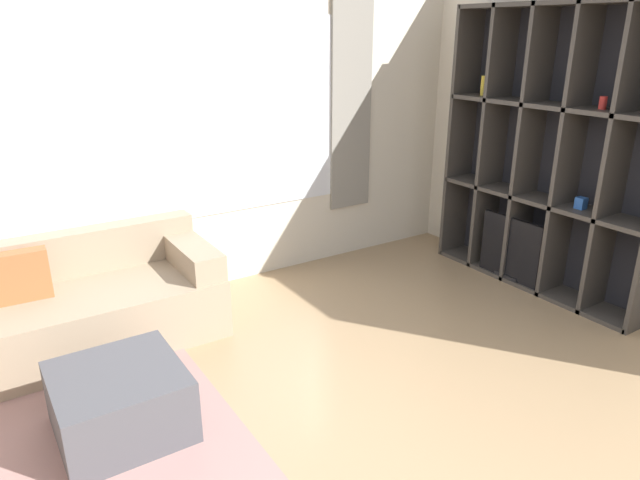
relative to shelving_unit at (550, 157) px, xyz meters
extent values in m
cube|color=beige|center=(-2.68, 1.54, 0.22)|extent=(6.84, 0.07, 2.70)
cube|color=white|center=(-2.68, 1.50, 0.32)|extent=(3.10, 0.01, 1.60)
cube|color=gray|center=(-0.96, 1.49, 0.32)|extent=(0.44, 0.03, 1.90)
cube|color=beige|center=(0.18, -0.15, 0.22)|extent=(0.07, 4.52, 2.70)
cube|color=gray|center=(-4.17, -0.04, -1.13)|extent=(2.28, 2.17, 0.01)
cube|color=#232328|center=(0.13, -0.01, 0.03)|extent=(0.02, 1.93, 2.33)
cube|color=#3D3833|center=(-0.03, -0.59, 0.03)|extent=(0.35, 0.04, 2.33)
cube|color=#3D3833|center=(-0.03, -0.20, 0.03)|extent=(0.35, 0.04, 2.33)
cube|color=#3D3833|center=(-0.03, 0.19, 0.03)|extent=(0.35, 0.04, 2.33)
cube|color=#3D3833|center=(-0.03, 0.57, 0.03)|extent=(0.35, 0.04, 2.33)
cube|color=#3D3833|center=(-0.03, 0.96, 0.03)|extent=(0.35, 0.04, 2.33)
cube|color=#3D3833|center=(-0.03, -0.01, -1.12)|extent=(0.35, 1.93, 0.04)
cube|color=#3D3833|center=(-0.03, -0.01, -0.36)|extent=(0.35, 1.93, 0.04)
cube|color=#3D3833|center=(-0.03, -0.01, 0.42)|extent=(0.35, 1.93, 0.04)
cube|color=#3D3833|center=(-0.03, -0.01, 1.18)|extent=(0.35, 1.93, 0.04)
cube|color=black|center=(-0.17, 0.15, -0.82)|extent=(0.04, 0.62, 0.56)
cube|color=black|center=(-0.15, 0.15, -1.08)|extent=(0.10, 0.24, 0.03)
cube|color=#2856A8|center=(-0.05, -0.37, -0.29)|extent=(0.07, 0.07, 0.09)
cylinder|color=#2856A8|center=(-0.05, 0.02, -1.07)|extent=(0.05, 0.05, 0.07)
cube|color=gold|center=(-0.05, 0.41, -1.02)|extent=(0.06, 0.06, 0.15)
cylinder|color=gold|center=(-0.05, 0.73, 0.52)|extent=(0.06, 0.06, 0.17)
cylinder|color=red|center=(-0.05, -0.41, 0.49)|extent=(0.06, 0.06, 0.09)
cube|color=gray|center=(-3.72, 1.02, -0.92)|extent=(2.15, 0.86, 0.43)
cube|color=gray|center=(-3.72, 1.36, -0.54)|extent=(2.15, 0.18, 0.32)
cube|color=gray|center=(-2.77, 1.02, -0.61)|extent=(0.24, 0.80, 0.19)
cube|color=#C65B33|center=(-3.91, 1.08, -0.54)|extent=(0.35, 0.14, 0.34)
cube|color=#47474C|center=(-3.61, -0.07, -0.94)|extent=(0.68, 0.68, 0.38)
camera|label=1|loc=(-4.12, -2.88, 0.98)|focal=32.00mm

